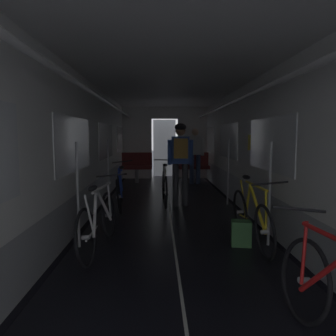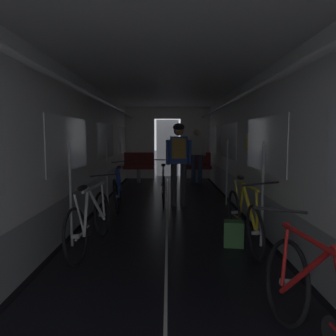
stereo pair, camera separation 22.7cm
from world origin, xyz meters
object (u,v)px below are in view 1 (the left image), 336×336
(bicycle_white, at_px, (99,221))
(bicycle_silver_in_aisle, at_px, (165,186))
(backpack_on_floor, at_px, (241,233))
(bench_seat_far_left, at_px, (137,165))
(bicycle_yellow, at_px, (251,217))
(bicycle_blue, at_px, (119,190))
(person_cyclist_aisle, at_px, (180,155))
(person_standing_near_bench, at_px, (195,152))
(bench_seat_far_right, at_px, (194,164))

(bicycle_white, xyz_separation_m, bicycle_silver_in_aisle, (0.90, 2.86, 0.00))
(backpack_on_floor, bearing_deg, bench_seat_far_left, 106.78)
(bicycle_yellow, bearing_deg, bicycle_silver_in_aisle, 112.56)
(bicycle_blue, relative_size, bicycle_silver_in_aisle, 1.00)
(bench_seat_far_left, distance_m, person_cyclist_aisle, 3.74)
(bench_seat_far_left, bearing_deg, backpack_on_floor, -73.22)
(bench_seat_far_left, height_order, bicycle_blue, bench_seat_far_left)
(bicycle_silver_in_aisle, bearing_deg, bicycle_blue, -155.35)
(bicycle_white, relative_size, bicycle_silver_in_aisle, 1.00)
(bicycle_blue, bearing_deg, person_cyclist_aisle, 7.26)
(backpack_on_floor, bearing_deg, person_cyclist_aisle, 105.01)
(bench_seat_far_left, distance_m, bicycle_blue, 3.69)
(person_cyclist_aisle, bearing_deg, bicycle_silver_in_aisle, 140.61)
(bicycle_white, bearing_deg, person_standing_near_bench, 71.86)
(bicycle_blue, height_order, person_standing_near_bench, person_standing_near_bench)
(bench_seat_far_right, xyz_separation_m, person_standing_near_bench, (0.00, -0.38, 0.41))
(bicycle_yellow, xyz_separation_m, person_standing_near_bench, (-0.14, 5.58, 0.59))
(person_cyclist_aisle, bearing_deg, bicycle_blue, -172.74)
(bench_seat_far_right, height_order, bicycle_white, bench_seat_far_right)
(bicycle_yellow, distance_m, bicycle_silver_in_aisle, 2.92)
(bicycle_white, bearing_deg, backpack_on_floor, 4.12)
(bicycle_white, bearing_deg, bench_seat_far_left, 89.28)
(bicycle_yellow, bearing_deg, bicycle_blue, 131.97)
(bicycle_white, height_order, person_standing_near_bench, person_standing_near_bench)
(person_cyclist_aisle, distance_m, backpack_on_floor, 2.70)
(bicycle_white, height_order, bicycle_blue, bicycle_blue)
(bicycle_white, height_order, backpack_on_floor, bicycle_white)
(bicycle_silver_in_aisle, bearing_deg, bench_seat_far_left, 104.14)
(bicycle_blue, distance_m, person_cyclist_aisle, 1.43)
(bench_seat_far_right, bearing_deg, bicycle_blue, -117.35)
(bicycle_white, distance_m, person_cyclist_aisle, 2.95)
(bench_seat_far_right, distance_m, bicycle_yellow, 5.96)
(person_cyclist_aisle, xyz_separation_m, person_standing_near_bench, (0.66, 3.14, -0.10))
(person_standing_near_bench, bearing_deg, bicycle_silver_in_aisle, -108.84)
(bicycle_yellow, height_order, person_standing_near_bench, person_standing_near_bench)
(bench_seat_far_right, height_order, bicycle_silver_in_aisle, bench_seat_far_right)
(bicycle_white, xyz_separation_m, bicycle_yellow, (2.02, 0.16, 0.00))
(person_standing_near_bench, xyz_separation_m, backpack_on_floor, (-0.00, -5.60, -0.81))
(bench_seat_far_left, height_order, bicycle_silver_in_aisle, bench_seat_far_left)
(person_cyclist_aisle, bearing_deg, backpack_on_floor, -74.99)
(bench_seat_far_right, bearing_deg, person_standing_near_bench, -89.59)
(bicycle_yellow, xyz_separation_m, backpack_on_floor, (-0.14, -0.03, -0.21))
(bicycle_blue, distance_m, bicycle_silver_in_aisle, 1.02)
(bicycle_white, height_order, bicycle_silver_in_aisle, bicycle_white)
(bicycle_yellow, height_order, bicycle_blue, bicycle_blue)
(bicycle_blue, bearing_deg, bench_seat_far_left, 88.39)
(person_cyclist_aisle, bearing_deg, bench_seat_far_right, 79.44)
(person_cyclist_aisle, relative_size, bicycle_silver_in_aisle, 1.02)
(bench_seat_far_right, height_order, person_standing_near_bench, person_standing_near_bench)
(bicycle_yellow, bearing_deg, bench_seat_far_right, 91.35)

